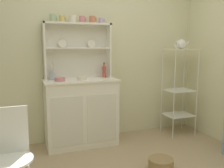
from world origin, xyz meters
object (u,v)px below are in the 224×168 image
(cup_sage_0, at_px, (53,18))
(utensil_jar, at_px, (52,75))
(hutch_shelf_unit, at_px, (77,47))
(wire_chair, at_px, (9,149))
(bowl_mixing_large, at_px, (60,79))
(porcelain_teapot, at_px, (181,44))
(floor_basket, at_px, (161,165))
(bakers_rack, at_px, (179,84))
(jam_bottle, at_px, (104,71))
(hutch_cabinet, at_px, (81,111))

(cup_sage_0, distance_m, utensil_jar, 0.73)
(hutch_shelf_unit, distance_m, wire_chair, 1.76)
(bowl_mixing_large, bearing_deg, porcelain_teapot, -0.64)
(bowl_mixing_large, bearing_deg, floor_basket, -46.41)
(bakers_rack, bearing_deg, jam_bottle, 170.98)
(porcelain_teapot, bearing_deg, utensil_jar, 174.71)
(utensil_jar, distance_m, porcelain_teapot, 1.89)
(wire_chair, bearing_deg, bowl_mixing_large, 64.24)
(bakers_rack, bearing_deg, bowl_mixing_large, 179.36)
(hutch_cabinet, distance_m, hutch_shelf_unit, 0.88)
(jam_bottle, distance_m, utensil_jar, 0.71)
(hutch_shelf_unit, relative_size, floor_basket, 3.37)
(floor_basket, xyz_separation_m, bowl_mixing_large, (-0.90, 0.95, 0.85))
(hutch_shelf_unit, height_order, wire_chair, hutch_shelf_unit)
(hutch_shelf_unit, height_order, porcelain_teapot, hutch_shelf_unit)
(hutch_cabinet, bearing_deg, hutch_shelf_unit, 90.00)
(floor_basket, xyz_separation_m, jam_bottle, (-0.27, 1.11, 0.91))
(bakers_rack, height_order, utensil_jar, bakers_rack)
(jam_bottle, bearing_deg, bowl_mixing_large, -165.96)
(cup_sage_0, relative_size, utensil_jar, 0.37)
(floor_basket, height_order, jam_bottle, jam_bottle)
(wire_chair, distance_m, porcelain_teapot, 2.70)
(porcelain_teapot, bearing_deg, hutch_shelf_unit, 170.20)
(wire_chair, bearing_deg, jam_bottle, 47.91)
(wire_chair, distance_m, utensil_jar, 1.39)
(bakers_rack, bearing_deg, porcelain_teapot, 180.00)
(hutch_cabinet, relative_size, bowl_mixing_large, 7.32)
(bowl_mixing_large, distance_m, utensil_jar, 0.17)
(floor_basket, relative_size, jam_bottle, 1.29)
(wire_chair, height_order, bowl_mixing_large, bowl_mixing_large)
(cup_sage_0, relative_size, jam_bottle, 0.45)
(bakers_rack, distance_m, floor_basket, 1.45)
(bakers_rack, xyz_separation_m, floor_basket, (-0.86, -0.93, -0.69))
(porcelain_teapot, bearing_deg, cup_sage_0, 173.19)
(cup_sage_0, bearing_deg, bowl_mixing_large, -79.33)
(porcelain_teapot, bearing_deg, jam_bottle, 170.97)
(hutch_cabinet, xyz_separation_m, bakers_rack, (1.49, -0.09, 0.30))
(wire_chair, height_order, floor_basket, wire_chair)
(hutch_cabinet, bearing_deg, bowl_mixing_large, -165.41)
(bakers_rack, distance_m, bowl_mixing_large, 1.78)
(hutch_cabinet, height_order, hutch_shelf_unit, hutch_shelf_unit)
(jam_bottle, relative_size, utensil_jar, 0.83)
(hutch_cabinet, distance_m, floor_basket, 1.26)
(hutch_cabinet, bearing_deg, bakers_rack, -3.58)
(hutch_shelf_unit, xyz_separation_m, wire_chair, (-0.86, -1.30, -0.81))
(jam_bottle, bearing_deg, hutch_shelf_unit, 167.78)
(bakers_rack, distance_m, wire_chair, 2.58)
(hutch_cabinet, xyz_separation_m, hutch_shelf_unit, (0.00, 0.16, 0.87))
(hutch_cabinet, height_order, porcelain_teapot, porcelain_teapot)
(hutch_cabinet, height_order, bowl_mixing_large, bowl_mixing_large)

